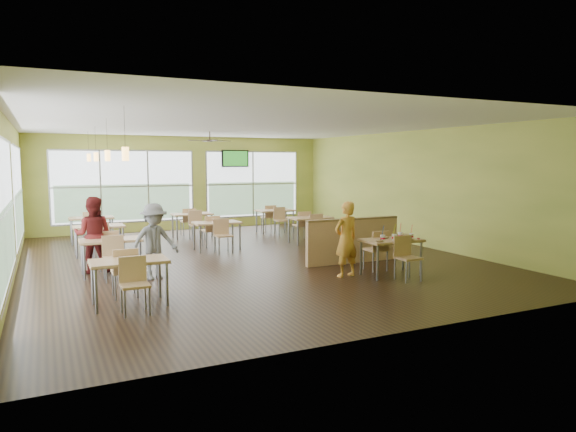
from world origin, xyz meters
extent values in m
plane|color=black|center=(0.00, 0.00, 0.00)|extent=(12.00, 12.00, 0.00)
plane|color=white|center=(0.00, 0.00, 3.20)|extent=(12.00, 12.00, 0.00)
cube|color=#CCCC53|center=(0.00, 6.00, 1.60)|extent=(10.00, 0.04, 3.20)
cube|color=#CCCC53|center=(0.00, -6.00, 1.60)|extent=(10.00, 0.04, 3.20)
cube|color=#CCCC53|center=(-5.00, 0.00, 1.60)|extent=(0.04, 12.00, 3.20)
cube|color=#CCCC53|center=(5.00, 0.00, 1.60)|extent=(0.04, 12.00, 3.20)
cube|color=white|center=(-4.98, -2.00, 1.53)|extent=(0.02, 4.50, 2.35)
cube|color=white|center=(-4.98, 3.00, 1.53)|extent=(0.02, 4.50, 2.35)
cube|color=white|center=(-2.00, 5.98, 1.53)|extent=(4.50, 0.02, 2.35)
cube|color=white|center=(2.50, 5.98, 1.53)|extent=(3.50, 0.02, 2.35)
cube|color=#B7BABC|center=(-4.97, 0.50, 0.35)|extent=(0.04, 9.40, 0.05)
cube|color=#B7BABC|center=(0.25, 5.97, 0.35)|extent=(8.00, 0.04, 0.05)
cube|color=tan|center=(2.00, -3.00, 0.73)|extent=(1.20, 0.70, 0.04)
cube|color=brown|center=(2.00, -3.00, 0.70)|extent=(1.22, 0.71, 0.01)
cylinder|color=slate|center=(1.46, -3.29, 0.35)|extent=(0.05, 0.05, 0.71)
cylinder|color=slate|center=(2.54, -3.29, 0.35)|extent=(0.05, 0.05, 0.71)
cylinder|color=slate|center=(1.46, -2.71, 0.35)|extent=(0.05, 0.05, 0.71)
cylinder|color=slate|center=(2.54, -2.71, 0.35)|extent=(0.05, 0.05, 0.71)
cube|color=tan|center=(2.00, -2.45, 0.45)|extent=(0.42, 0.42, 0.04)
cube|color=tan|center=(2.00, -2.26, 0.67)|extent=(0.42, 0.04, 0.40)
cube|color=tan|center=(2.00, -3.55, 0.45)|extent=(0.42, 0.42, 0.04)
cube|color=tan|center=(2.00, -3.74, 0.67)|extent=(0.42, 0.04, 0.40)
cube|color=tan|center=(2.00, -1.55, 0.50)|extent=(2.40, 0.12, 1.00)
cube|color=brown|center=(2.00, -1.55, 1.02)|extent=(2.40, 0.14, 0.04)
cube|color=tan|center=(-3.20, -3.00, 0.73)|extent=(1.20, 0.70, 0.04)
cube|color=brown|center=(-3.20, -3.00, 0.70)|extent=(1.22, 0.71, 0.01)
cylinder|color=slate|center=(-3.74, -3.29, 0.35)|extent=(0.05, 0.05, 0.71)
cylinder|color=slate|center=(-2.66, -3.29, 0.35)|extent=(0.05, 0.05, 0.71)
cylinder|color=slate|center=(-3.74, -2.71, 0.35)|extent=(0.05, 0.05, 0.71)
cylinder|color=slate|center=(-2.66, -2.71, 0.35)|extent=(0.05, 0.05, 0.71)
cube|color=tan|center=(-3.20, -2.45, 0.45)|extent=(0.42, 0.42, 0.04)
cube|color=tan|center=(-3.20, -2.26, 0.67)|extent=(0.42, 0.04, 0.40)
cube|color=tan|center=(-3.20, -3.55, 0.45)|extent=(0.42, 0.42, 0.04)
cube|color=tan|center=(-3.20, -3.74, 0.67)|extent=(0.42, 0.04, 0.40)
cube|color=tan|center=(-3.20, -0.50, 0.73)|extent=(1.20, 0.70, 0.04)
cube|color=brown|center=(-3.20, -0.50, 0.70)|extent=(1.22, 0.71, 0.01)
cylinder|color=slate|center=(-3.74, -0.79, 0.35)|extent=(0.05, 0.05, 0.71)
cylinder|color=slate|center=(-2.66, -0.79, 0.35)|extent=(0.05, 0.05, 0.71)
cylinder|color=slate|center=(-3.74, -0.21, 0.35)|extent=(0.05, 0.05, 0.71)
cylinder|color=slate|center=(-2.66, -0.21, 0.35)|extent=(0.05, 0.05, 0.71)
cube|color=tan|center=(-3.20, 0.05, 0.45)|extent=(0.42, 0.42, 0.04)
cube|color=tan|center=(-3.20, 0.24, 0.67)|extent=(0.42, 0.04, 0.40)
cube|color=tan|center=(-3.20, -1.05, 0.45)|extent=(0.42, 0.42, 0.04)
cube|color=tan|center=(-3.20, -1.24, 0.67)|extent=(0.42, 0.04, 0.40)
cube|color=tan|center=(-3.20, 2.00, 0.73)|extent=(1.20, 0.70, 0.04)
cube|color=brown|center=(-3.20, 2.00, 0.70)|extent=(1.22, 0.71, 0.01)
cylinder|color=slate|center=(-3.74, 1.71, 0.35)|extent=(0.05, 0.05, 0.71)
cylinder|color=slate|center=(-2.66, 1.71, 0.35)|extent=(0.05, 0.05, 0.71)
cylinder|color=slate|center=(-3.74, 2.29, 0.35)|extent=(0.05, 0.05, 0.71)
cylinder|color=slate|center=(-2.66, 2.29, 0.35)|extent=(0.05, 0.05, 0.71)
cube|color=tan|center=(-3.20, 2.55, 0.45)|extent=(0.42, 0.42, 0.04)
cube|color=tan|center=(-3.20, 2.74, 0.67)|extent=(0.42, 0.04, 0.40)
cube|color=tan|center=(-3.20, 1.45, 0.45)|extent=(0.42, 0.42, 0.04)
cube|color=tan|center=(-3.20, 1.26, 0.67)|extent=(0.42, 0.04, 0.40)
cube|color=tan|center=(-3.20, 4.20, 0.73)|extent=(1.20, 0.70, 0.04)
cube|color=brown|center=(-3.20, 4.20, 0.70)|extent=(1.22, 0.71, 0.01)
cylinder|color=slate|center=(-3.74, 3.91, 0.35)|extent=(0.05, 0.05, 0.71)
cylinder|color=slate|center=(-2.66, 3.91, 0.35)|extent=(0.05, 0.05, 0.71)
cylinder|color=slate|center=(-3.74, 4.49, 0.35)|extent=(0.05, 0.05, 0.71)
cylinder|color=slate|center=(-2.66, 4.49, 0.35)|extent=(0.05, 0.05, 0.71)
cube|color=tan|center=(-3.20, 4.75, 0.45)|extent=(0.42, 0.42, 0.04)
cube|color=tan|center=(-3.20, 4.94, 0.67)|extent=(0.42, 0.04, 0.40)
cube|color=tan|center=(-3.20, 3.65, 0.45)|extent=(0.42, 0.42, 0.04)
cube|color=tan|center=(-3.20, 3.46, 0.67)|extent=(0.42, 0.04, 0.40)
cube|color=tan|center=(-0.30, 1.50, 0.73)|extent=(1.20, 0.70, 0.04)
cube|color=brown|center=(-0.30, 1.50, 0.70)|extent=(1.22, 0.71, 0.01)
cylinder|color=slate|center=(-0.84, 1.21, 0.35)|extent=(0.05, 0.05, 0.71)
cylinder|color=slate|center=(0.24, 1.21, 0.35)|extent=(0.05, 0.05, 0.71)
cylinder|color=slate|center=(-0.84, 1.79, 0.35)|extent=(0.05, 0.05, 0.71)
cylinder|color=slate|center=(0.24, 1.79, 0.35)|extent=(0.05, 0.05, 0.71)
cube|color=tan|center=(-0.30, 2.05, 0.45)|extent=(0.42, 0.42, 0.04)
cube|color=tan|center=(-0.30, 2.24, 0.67)|extent=(0.42, 0.04, 0.40)
cube|color=tan|center=(-0.30, 0.95, 0.45)|extent=(0.42, 0.42, 0.04)
cube|color=tan|center=(-0.30, 0.76, 0.67)|extent=(0.42, 0.04, 0.40)
cube|color=tan|center=(-0.30, 4.00, 0.73)|extent=(1.20, 0.70, 0.04)
cube|color=brown|center=(-0.30, 4.00, 0.70)|extent=(1.22, 0.71, 0.01)
cylinder|color=slate|center=(-0.84, 3.71, 0.35)|extent=(0.05, 0.05, 0.71)
cylinder|color=slate|center=(0.24, 3.71, 0.35)|extent=(0.05, 0.05, 0.71)
cylinder|color=slate|center=(-0.84, 4.29, 0.35)|extent=(0.05, 0.05, 0.71)
cylinder|color=slate|center=(0.24, 4.29, 0.35)|extent=(0.05, 0.05, 0.71)
cube|color=tan|center=(-0.30, 4.55, 0.45)|extent=(0.42, 0.42, 0.04)
cube|color=tan|center=(-0.30, 4.74, 0.67)|extent=(0.42, 0.04, 0.40)
cube|color=tan|center=(-0.30, 3.45, 0.45)|extent=(0.42, 0.42, 0.04)
cube|color=tan|center=(-0.30, 3.26, 0.67)|extent=(0.42, 0.04, 0.40)
cube|color=tan|center=(2.50, 1.50, 0.73)|extent=(1.20, 0.70, 0.04)
cube|color=brown|center=(2.50, 1.50, 0.70)|extent=(1.22, 0.71, 0.01)
cylinder|color=slate|center=(1.96, 1.21, 0.35)|extent=(0.05, 0.05, 0.71)
cylinder|color=slate|center=(3.04, 1.21, 0.35)|extent=(0.05, 0.05, 0.71)
cylinder|color=slate|center=(1.96, 1.79, 0.35)|extent=(0.05, 0.05, 0.71)
cylinder|color=slate|center=(3.04, 1.79, 0.35)|extent=(0.05, 0.05, 0.71)
cube|color=tan|center=(2.50, 2.05, 0.45)|extent=(0.42, 0.42, 0.04)
cube|color=tan|center=(2.50, 2.24, 0.67)|extent=(0.42, 0.04, 0.40)
cube|color=tan|center=(2.50, 0.95, 0.45)|extent=(0.42, 0.42, 0.04)
cube|color=tan|center=(2.50, 0.76, 0.67)|extent=(0.42, 0.04, 0.40)
cube|color=tan|center=(2.50, 4.00, 0.73)|extent=(1.20, 0.70, 0.04)
cube|color=brown|center=(2.50, 4.00, 0.70)|extent=(1.22, 0.71, 0.01)
cylinder|color=slate|center=(1.96, 3.71, 0.35)|extent=(0.05, 0.05, 0.71)
cylinder|color=slate|center=(3.04, 3.71, 0.35)|extent=(0.05, 0.05, 0.71)
cylinder|color=slate|center=(1.96, 4.29, 0.35)|extent=(0.05, 0.05, 0.71)
cylinder|color=slate|center=(3.04, 4.29, 0.35)|extent=(0.05, 0.05, 0.71)
cube|color=tan|center=(2.50, 4.55, 0.45)|extent=(0.42, 0.42, 0.04)
cube|color=tan|center=(2.50, 4.74, 0.67)|extent=(0.42, 0.04, 0.40)
cube|color=tan|center=(2.50, 3.45, 0.45)|extent=(0.42, 0.42, 0.04)
cube|color=tan|center=(2.50, 3.26, 0.67)|extent=(0.42, 0.04, 0.40)
cylinder|color=#2D2119|center=(-3.20, -3.00, 2.85)|extent=(0.01, 0.01, 0.70)
cylinder|color=#F8AF4D|center=(-3.20, -3.00, 2.45)|extent=(0.11, 0.11, 0.22)
cylinder|color=#2D2119|center=(-3.20, -0.50, 2.85)|extent=(0.01, 0.01, 0.70)
cylinder|color=#F8AF4D|center=(-3.20, -0.50, 2.45)|extent=(0.11, 0.11, 0.22)
cylinder|color=#2D2119|center=(-3.20, 2.00, 2.85)|extent=(0.01, 0.01, 0.70)
cylinder|color=#F8AF4D|center=(-3.20, 2.00, 2.45)|extent=(0.11, 0.11, 0.22)
cylinder|color=#2D2119|center=(-3.20, 4.20, 2.85)|extent=(0.01, 0.01, 0.70)
cylinder|color=#F8AF4D|center=(-3.20, 4.20, 2.45)|extent=(0.11, 0.11, 0.22)
cylinder|color=#2D2119|center=(0.00, 3.00, 3.08)|extent=(0.03, 0.03, 0.24)
cylinder|color=#2D2119|center=(0.00, 3.00, 2.94)|extent=(0.16, 0.16, 0.06)
cube|color=#2D2119|center=(0.35, 3.00, 2.94)|extent=(0.55, 0.10, 0.01)
cube|color=#2D2119|center=(0.00, 3.35, 2.94)|extent=(0.10, 0.55, 0.01)
cube|color=#2D2119|center=(-0.35, 3.00, 2.94)|extent=(0.55, 0.10, 0.01)
cube|color=#2D2119|center=(0.00, 2.65, 2.94)|extent=(0.10, 0.55, 0.01)
cube|color=black|center=(1.80, 5.90, 2.45)|extent=(1.00, 0.06, 0.60)
cube|color=#298326|center=(1.80, 5.87, 2.45)|extent=(0.90, 0.01, 0.52)
imported|color=#D35B17|center=(1.09, -2.71, 0.77)|extent=(0.61, 0.45, 1.54)
imported|color=#5C1616|center=(-3.50, -0.10, 0.80)|extent=(0.93, 0.82, 1.61)
imported|color=slate|center=(-2.46, -1.25, 0.76)|extent=(1.06, 0.73, 1.51)
cone|color=white|center=(1.64, -3.19, 0.81)|extent=(0.09, 0.09, 0.13)
cylinder|color=red|center=(1.64, -3.19, 0.82)|extent=(0.09, 0.09, 0.04)
cylinder|color=white|center=(1.64, -3.19, 0.88)|extent=(0.10, 0.10, 0.01)
cylinder|color=blue|center=(1.64, -3.19, 0.99)|extent=(0.03, 0.06, 0.23)
cone|color=white|center=(1.90, -3.23, 0.81)|extent=(0.10, 0.10, 0.13)
cylinder|color=red|center=(1.90, -3.23, 0.82)|extent=(0.09, 0.09, 0.04)
cylinder|color=white|center=(1.90, -3.23, 0.89)|extent=(0.10, 0.10, 0.01)
cylinder|color=#DBEE17|center=(1.90, -3.23, 1.00)|extent=(0.03, 0.06, 0.23)
cone|color=white|center=(2.17, -3.07, 0.81)|extent=(0.10, 0.10, 0.13)
cylinder|color=red|center=(2.17, -3.07, 0.82)|extent=(0.09, 0.09, 0.04)
cylinder|color=white|center=(2.17, -3.07, 0.89)|extent=(0.10, 0.10, 0.01)
cylinder|color=red|center=(2.17, -3.07, 1.00)|extent=(0.03, 0.06, 0.23)
cone|color=white|center=(2.35, -3.20, 0.81)|extent=(0.09, 0.09, 0.11)
cylinder|color=red|center=(2.35, -3.20, 0.81)|extent=(0.08, 0.08, 0.03)
cylinder|color=white|center=(2.35, -3.20, 0.87)|extent=(0.09, 0.09, 0.01)
cylinder|color=red|center=(2.35, -3.20, 0.97)|extent=(0.02, 0.05, 0.21)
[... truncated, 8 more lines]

